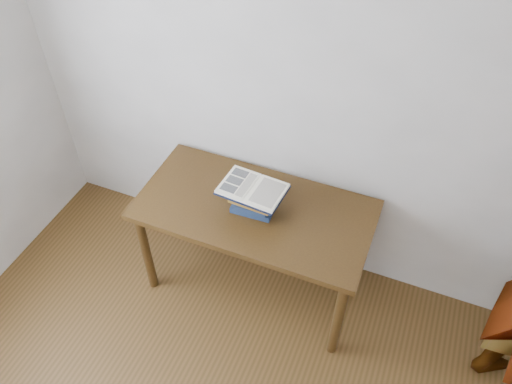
% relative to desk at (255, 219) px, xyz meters
% --- Properties ---
extents(room_shell, '(3.54, 3.54, 2.62)m').
position_rel_desk_xyz_m(room_shell, '(0.04, -1.37, 1.00)').
color(room_shell, silver).
rests_on(room_shell, ground).
extents(desk, '(1.36, 0.68, 0.73)m').
position_rel_desk_xyz_m(desk, '(0.00, 0.00, 0.00)').
color(desk, '#402A10').
rests_on(desk, ground).
extents(book_stack, '(0.25, 0.18, 0.15)m').
position_rel_desk_xyz_m(book_stack, '(-0.00, -0.01, 0.18)').
color(book_stack, '#18284A').
rests_on(book_stack, desk).
extents(open_book, '(0.37, 0.27, 0.03)m').
position_rel_desk_xyz_m(open_book, '(-0.00, -0.02, 0.27)').
color(open_book, black).
rests_on(open_book, book_stack).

